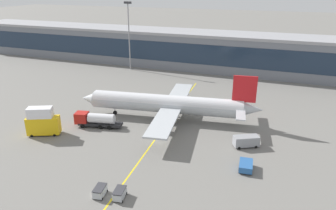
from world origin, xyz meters
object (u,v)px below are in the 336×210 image
at_px(fuel_tanker, 95,119).
at_px(crew_van, 247,141).
at_px(catering_lift, 43,122).
at_px(baggage_cart_1, 120,193).
at_px(main_airliner, 168,104).
at_px(baggage_cart_0, 100,191).
at_px(pushback_tug, 246,165).

xyz_separation_m(fuel_tanker, crew_van, (33.73, 2.65, -0.43)).
bearing_deg(fuel_tanker, catering_lift, -137.21).
distance_m(fuel_tanker, baggage_cart_1, 27.64).
distance_m(main_airliner, baggage_cart_1, 31.36).
distance_m(fuel_tanker, catering_lift, 11.27).
xyz_separation_m(fuel_tanker, baggage_cart_0, (14.78, -21.57, -0.96)).
bearing_deg(baggage_cart_1, main_airliner, 97.47).
bearing_deg(catering_lift, pushback_tug, 2.17).
relative_size(main_airliner, baggage_cart_1, 15.36).
distance_m(fuel_tanker, crew_van, 33.83).
bearing_deg(main_airliner, fuel_tanker, -144.42).
bearing_deg(catering_lift, baggage_cart_1, -27.15).
xyz_separation_m(main_airliner, baggage_cart_1, (4.06, -30.93, -3.14)).
bearing_deg(crew_van, pushback_tug, -82.58).
bearing_deg(crew_van, baggage_cart_0, -128.03).
xyz_separation_m(baggage_cart_0, baggage_cart_1, (3.15, 0.56, 0.00)).
relative_size(pushback_tug, catering_lift, 0.56).
height_order(pushback_tug, catering_lift, catering_lift).
distance_m(main_airliner, fuel_tanker, 17.19).
bearing_deg(catering_lift, fuel_tanker, 42.79).
xyz_separation_m(main_airliner, baggage_cart_0, (0.91, -31.50, -3.14)).
bearing_deg(catering_lift, baggage_cart_0, -31.28).
height_order(baggage_cart_0, baggage_cart_1, same).
height_order(pushback_tug, baggage_cart_0, baggage_cart_0).
relative_size(crew_van, baggage_cart_0, 1.87).
bearing_deg(baggage_cart_1, crew_van, 56.27).
height_order(fuel_tanker, baggage_cart_0, fuel_tanker).
height_order(fuel_tanker, crew_van, fuel_tanker).
relative_size(fuel_tanker, baggage_cart_1, 3.85).
relative_size(crew_van, pushback_tug, 1.35).
relative_size(fuel_tanker, baggage_cart_0, 3.85).
bearing_deg(catering_lift, main_airliner, 38.43).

